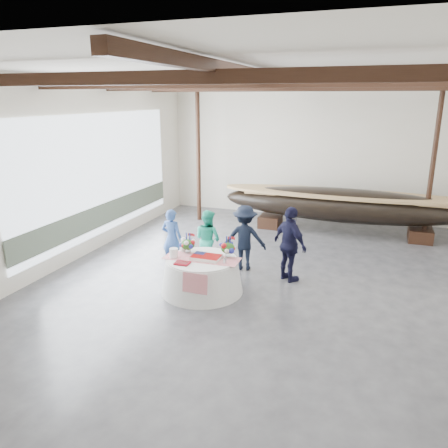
% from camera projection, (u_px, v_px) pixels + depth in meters
% --- Properties ---
extents(floor, '(10.00, 12.00, 0.01)m').
position_uv_depth(floor, '(269.00, 282.00, 9.83)').
color(floor, '#3D3D42').
rests_on(floor, ground).
extents(wall_back, '(10.00, 0.02, 4.50)m').
position_uv_depth(wall_back, '(314.00, 152.00, 14.64)').
color(wall_back, silver).
rests_on(wall_back, ground).
extents(wall_front, '(10.00, 0.02, 4.50)m').
position_uv_depth(wall_front, '(110.00, 308.00, 3.77)').
color(wall_front, silver).
rests_on(wall_front, ground).
extents(wall_left, '(0.02, 12.00, 4.50)m').
position_uv_depth(wall_left, '(75.00, 171.00, 10.81)').
color(wall_left, silver).
rests_on(wall_left, ground).
extents(ceiling, '(10.00, 12.00, 0.01)m').
position_uv_depth(ceiling, '(276.00, 71.00, 8.58)').
color(ceiling, white).
rests_on(ceiling, wall_back).
extents(pavilion_structure, '(9.80, 11.76, 4.50)m').
position_uv_depth(pavilion_structure, '(283.00, 97.00, 9.40)').
color(pavilion_structure, black).
rests_on(pavilion_structure, ground).
extents(open_bay, '(0.03, 7.00, 3.20)m').
position_uv_depth(open_bay, '(102.00, 181.00, 11.81)').
color(open_bay, silver).
rests_on(open_bay, ground).
extents(longboat_display, '(7.40, 1.48, 1.39)m').
position_uv_depth(longboat_display, '(343.00, 205.00, 13.12)').
color(longboat_display, black).
rests_on(longboat_display, ground).
extents(banquet_table, '(1.74, 1.74, 0.75)m').
position_uv_depth(banquet_table, '(202.00, 275.00, 9.26)').
color(banquet_table, silver).
rests_on(banquet_table, ground).
extents(tabletop_items, '(1.63, 0.95, 0.40)m').
position_uv_depth(tabletop_items, '(203.00, 249.00, 9.26)').
color(tabletop_items, red).
rests_on(tabletop_items, banquet_table).
extents(guest_woman_blue, '(0.55, 0.37, 1.46)m').
position_uv_depth(guest_woman_blue, '(172.00, 238.00, 10.52)').
color(guest_woman_blue, '#2A4988').
rests_on(guest_woman_blue, ground).
extents(guest_woman_teal, '(0.85, 0.76, 1.43)m').
position_uv_depth(guest_woman_teal, '(208.00, 239.00, 10.51)').
color(guest_woman_teal, '#22B491').
rests_on(guest_woman_teal, ground).
extents(guest_man_left, '(1.11, 0.76, 1.58)m').
position_uv_depth(guest_man_left, '(245.00, 238.00, 10.38)').
color(guest_man_left, black).
rests_on(guest_man_left, ground).
extents(guest_man_right, '(1.05, 0.95, 1.72)m').
position_uv_depth(guest_man_right, '(290.00, 244.00, 9.69)').
color(guest_man_right, black).
rests_on(guest_man_right, ground).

